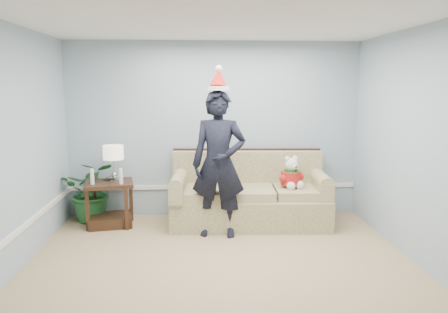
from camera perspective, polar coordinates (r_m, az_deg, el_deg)
name	(u,v)px	position (r m, az deg, el deg)	size (l,w,h in m)	color
room_shell	(224,156)	(4.30, -0.04, 0.11)	(4.54, 5.04, 2.74)	tan
wainscot_trim	(126,212)	(5.72, -12.70, -7.03)	(4.49, 4.99, 0.06)	white
sofa	(249,198)	(6.53, 3.32, -5.42)	(2.32, 1.09, 1.07)	brown
side_table	(110,209)	(6.63, -14.64, -6.60)	(0.77, 0.68, 0.65)	#3E2616
table_lamp	(113,154)	(6.51, -14.26, 0.33)	(0.29, 0.29, 0.52)	silver
candle_pair	(107,177)	(6.37, -15.09, -2.62)	(0.46, 0.06, 0.22)	silver
houseplant	(93,191)	(6.88, -16.78, -4.30)	(0.83, 0.72, 0.93)	#215A2B
man	(219,164)	(5.85, -0.69, -1.01)	(0.72, 0.47, 1.98)	black
santa_hat	(218,79)	(5.77, -0.72, 10.03)	(0.33, 0.36, 0.33)	white
teddy_bear	(291,176)	(6.41, 8.74, -2.56)	(0.37, 0.37, 0.48)	white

